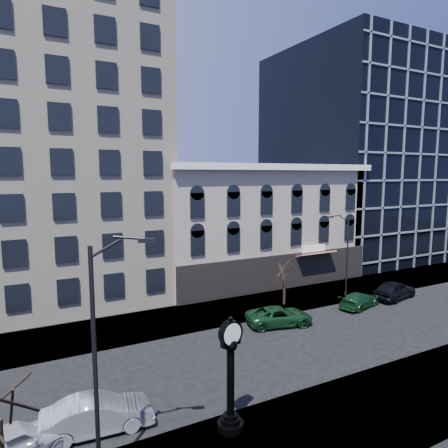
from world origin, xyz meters
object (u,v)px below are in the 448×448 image
street_clock (231,379)px  car_near_b (98,414)px  street_lamp_near (113,297)px  car_near_a (13,444)px

street_clock → car_near_b: (-5.27, 2.79, -1.70)m
street_clock → street_lamp_near: bearing=177.9°
street_clock → street_lamp_near: 7.08m
car_near_a → street_clock: bearing=-123.9°
street_clock → car_near_b: bearing=140.2°
street_lamp_near → street_clock: bearing=30.7°
street_clock → car_near_b: 6.19m
street_clock → street_lamp_near: size_ratio=0.56×
car_near_a → street_lamp_near: bearing=-152.0°
car_near_a → car_near_b: size_ratio=0.94×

